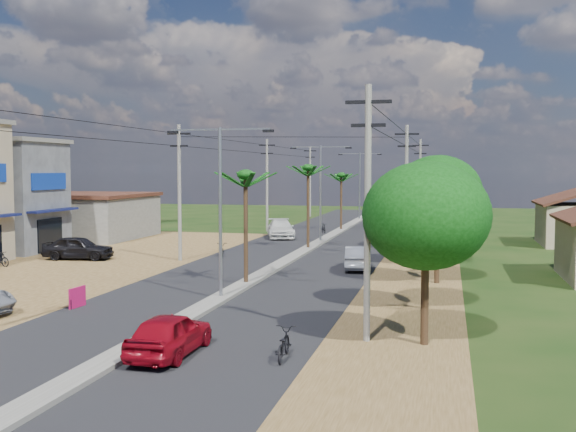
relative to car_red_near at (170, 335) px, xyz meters
name	(u,v)px	position (x,y,z in m)	size (l,w,h in m)	color
ground	(221,300)	(-1.50, 9.37, -0.71)	(160.00, 160.00, 0.00)	black
road	(293,258)	(-1.50, 24.37, -0.69)	(12.00, 110.00, 0.04)	black
median	(302,252)	(-1.50, 27.37, -0.62)	(1.00, 90.00, 0.18)	#605E56
dirt_lot_west	(38,265)	(-16.50, 17.37, -0.69)	(18.00, 46.00, 0.04)	#53401C
dirt_shoulder_east	(420,262)	(7.00, 24.37, -0.70)	(5.00, 90.00, 0.03)	#53401C
shophouse_grey	(1,195)	(-23.48, 23.37, 3.45)	(9.00, 6.40, 8.30)	#45474C
low_shed	(84,216)	(-22.50, 33.37, 1.25)	(10.40, 10.40, 3.95)	#605E56
tree_east_a	(426,216)	(8.00, 3.37, 3.78)	(4.40, 4.40, 6.37)	black
tree_east_b	(426,215)	(7.80, 9.37, 3.40)	(4.00, 4.00, 5.83)	black
tree_east_c	(438,192)	(8.20, 16.37, 4.15)	(4.60, 4.60, 6.83)	black
tree_east_d	(435,197)	(7.90, 23.37, 3.63)	(4.20, 4.20, 6.13)	black
tree_east_e	(440,182)	(8.10, 31.37, 4.38)	(4.80, 4.80, 7.14)	black
tree_east_f	(436,195)	(7.70, 39.37, 3.18)	(3.80, 3.80, 5.52)	black
tree_east_g	(444,178)	(8.30, 47.37, 4.53)	(5.00, 5.00, 7.38)	black
tree_east_h	(442,182)	(8.00, 55.37, 3.93)	(4.40, 4.40, 6.52)	black
palm_median_near	(246,180)	(-1.50, 13.37, 4.82)	(2.00, 2.00, 6.15)	black
palm_median_mid	(308,172)	(-1.50, 29.37, 5.19)	(2.00, 2.00, 6.55)	black
palm_median_far	(341,177)	(-1.50, 45.37, 4.55)	(2.00, 2.00, 5.85)	black
streetlight_near	(220,197)	(-1.50, 9.37, 4.07)	(5.10, 0.18, 8.00)	gray
streetlight_mid	(321,185)	(-1.50, 34.37, 4.07)	(5.10, 0.18, 8.00)	gray
streetlight_far	(360,180)	(-1.50, 59.37, 4.07)	(5.10, 0.18, 8.00)	gray
utility_pole_w_b	(179,189)	(-8.50, 21.37, 4.05)	(1.60, 0.24, 9.00)	#605E56
utility_pole_w_c	(267,183)	(-8.50, 43.37, 4.05)	(1.60, 0.24, 9.00)	#605E56
utility_pole_w_d	(310,179)	(-8.50, 64.37, 4.05)	(1.60, 0.24, 9.00)	#605E56
utility_pole_e_a	(368,207)	(6.00, 3.37, 4.05)	(1.60, 0.24, 9.00)	#605E56
utility_pole_e_b	(406,189)	(6.00, 25.37, 4.05)	(1.60, 0.24, 9.00)	#605E56
utility_pole_e_c	(420,183)	(6.00, 47.37, 4.05)	(1.60, 0.24, 9.00)	#605E56
car_red_near	(170,335)	(0.00, 0.00, 0.00)	(1.68, 4.18, 1.42)	maroon
car_silver_mid	(358,258)	(3.50, 20.16, 0.00)	(1.51, 4.33, 1.43)	#9D9FA4
car_white_far	(281,229)	(-5.61, 37.28, 0.08)	(2.22, 5.45, 1.58)	#B8B8B4
car_parked_dark	(78,248)	(-15.34, 20.27, 0.08)	(1.87, 4.64, 1.58)	black
moto_rider_east	(283,345)	(3.70, 0.41, -0.22)	(0.65, 1.86, 0.98)	black
moto_rider_west_a	(222,250)	(-6.45, 23.85, -0.21)	(0.67, 1.92, 1.01)	black
moto_rider_west_b	(324,228)	(-2.70, 42.42, -0.24)	(0.44, 1.57, 0.94)	black
roadside_sign	(77,298)	(-7.00, 6.14, -0.25)	(0.18, 1.13, 0.94)	#AA0F4A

